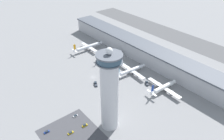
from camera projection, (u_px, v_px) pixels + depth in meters
name	position (u px, v px, depth m)	size (l,w,h in m)	color
ground_plane	(93.00, 77.00, 230.66)	(1000.00, 1000.00, 0.00)	gray
terminal_building	(140.00, 50.00, 263.11)	(245.28, 25.00, 19.10)	#B2B2B7
runway_strip	(182.00, 39.00, 314.55)	(367.92, 44.00, 0.01)	#515154
control_tower	(109.00, 91.00, 154.78)	(18.08, 18.08, 68.01)	silver
airplane_gate_alpha	(88.00, 47.00, 281.93)	(32.15, 42.04, 13.54)	silver
airplane_gate_bravo	(110.00, 55.00, 262.43)	(40.25, 33.92, 13.71)	silver
airplane_gate_charlie	(131.00, 70.00, 234.15)	(39.35, 37.31, 12.02)	silver
airplane_gate_delta	(163.00, 87.00, 208.04)	(39.98, 32.86, 13.11)	white
service_truck_catering	(96.00, 84.00, 218.51)	(8.39, 5.97, 2.57)	black
service_truck_fuel	(118.00, 73.00, 235.42)	(6.48, 3.43, 2.74)	black
service_truck_baggage	(147.00, 83.00, 219.22)	(7.00, 5.84, 3.05)	black
car_green_van	(75.00, 116.00, 180.60)	(1.88, 4.11, 1.35)	black
car_yellow_taxi	(71.00, 133.00, 165.14)	(1.76, 4.59, 1.36)	black
car_grey_coupe	(85.00, 125.00, 171.47)	(2.07, 4.40, 1.58)	black
car_maroon_suv	(47.00, 132.00, 165.99)	(1.87, 4.17, 1.39)	black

